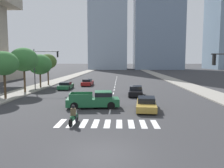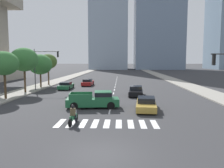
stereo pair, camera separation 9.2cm
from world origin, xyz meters
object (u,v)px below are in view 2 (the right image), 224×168
at_px(street_tree_nearest, 4,63).
at_px(street_tree_fourth, 48,62).
at_px(sedan_green_0, 66,86).
at_px(sedan_gold_2, 146,104).
at_px(traffic_signal_far, 43,62).
at_px(sedan_black_3, 136,91).
at_px(motorcycle_lead, 73,116).
at_px(pickup_truck, 95,100).
at_px(street_tree_second, 24,60).
at_px(street_tree_third, 40,64).
at_px(sedan_red_1, 88,83).

distance_m(street_tree_nearest, street_tree_fourth, 16.51).
relative_size(sedan_green_0, sedan_gold_2, 0.93).
distance_m(sedan_gold_2, street_tree_fourth, 27.55).
xyz_separation_m(traffic_signal_far, street_tree_fourth, (-1.81, 7.88, 0.09)).
bearing_deg(sedan_green_0, sedan_black_3, -121.42).
bearing_deg(sedan_green_0, motorcycle_lead, -164.99).
relative_size(pickup_truck, street_tree_second, 0.83).
bearing_deg(street_tree_nearest, pickup_truck, -20.43).
bearing_deg(street_tree_nearest, sedan_green_0, 65.62).
bearing_deg(street_tree_fourth, sedan_gold_2, -52.41).
bearing_deg(motorcycle_lead, street_tree_second, 38.68).
distance_m(street_tree_nearest, street_tree_third, 12.18).
bearing_deg(sedan_red_1, street_tree_third, 119.59).
distance_m(sedan_green_0, sedan_gold_2, 19.70).
height_order(pickup_truck, street_tree_third, street_tree_third).
bearing_deg(street_tree_fourth, street_tree_nearest, -90.00).
bearing_deg(sedan_red_1, sedan_green_0, 154.26).
height_order(sedan_green_0, sedan_gold_2, sedan_gold_2).
height_order(sedan_black_3, street_tree_second, street_tree_second).
distance_m(motorcycle_lead, pickup_truck, 6.06).
relative_size(pickup_truck, sedan_green_0, 1.18).
relative_size(sedan_green_0, street_tree_fourth, 0.77).
relative_size(pickup_truck, street_tree_third, 0.95).
distance_m(sedan_red_1, street_tree_fourth, 8.75).
xyz_separation_m(motorcycle_lead, street_tree_nearest, (-10.57, 10.28, 3.86)).
xyz_separation_m(street_tree_second, street_tree_fourth, (-0.00, 10.83, -0.31)).
distance_m(sedan_red_1, street_tree_second, 13.79).
bearing_deg(street_tree_fourth, sedan_green_0, -49.97).
bearing_deg(motorcycle_lead, pickup_truck, -4.27).
height_order(sedan_green_0, street_tree_third, street_tree_third).
relative_size(traffic_signal_far, street_tree_fourth, 1.09).
height_order(sedan_black_3, street_tree_fourth, street_tree_fourth).
xyz_separation_m(motorcycle_lead, street_tree_third, (-10.57, 22.45, 3.55)).
bearing_deg(motorcycle_lead, traffic_signal_far, 30.03).
height_order(traffic_signal_far, street_tree_second, street_tree_second).
xyz_separation_m(sedan_green_0, street_tree_fourth, (-4.86, 5.79, 4.07)).
relative_size(pickup_truck, street_tree_fourth, 0.91).
relative_size(motorcycle_lead, sedan_green_0, 0.47).
height_order(motorcycle_lead, sedan_red_1, motorcycle_lead).
distance_m(traffic_signal_far, street_tree_fourth, 8.09).
relative_size(traffic_signal_far, street_tree_nearest, 1.13).
relative_size(motorcycle_lead, sedan_black_3, 0.48).
distance_m(motorcycle_lead, traffic_signal_far, 21.21).
distance_m(pickup_truck, sedan_red_1, 20.88).
xyz_separation_m(sedan_green_0, street_tree_second, (-4.86, -5.05, 4.37)).
bearing_deg(street_tree_nearest, motorcycle_lead, -44.21).
xyz_separation_m(pickup_truck, sedan_gold_2, (5.06, -0.78, -0.25)).
relative_size(sedan_green_0, street_tree_second, 0.71).
distance_m(sedan_red_1, street_tree_nearest, 18.39).
relative_size(sedan_red_1, sedan_gold_2, 0.92).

